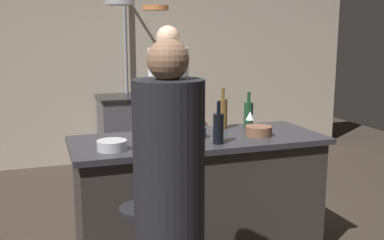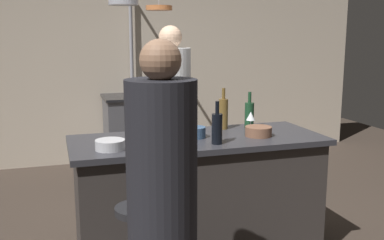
{
  "view_description": "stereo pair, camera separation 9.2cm",
  "coord_description": "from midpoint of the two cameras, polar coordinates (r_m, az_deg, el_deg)",
  "views": [
    {
      "loc": [
        -1.06,
        -2.93,
        1.62
      ],
      "look_at": [
        0.0,
        0.15,
        1.0
      ],
      "focal_mm": 41.9,
      "sensor_mm": 36.0,
      "label": 1
    },
    {
      "loc": [
        -0.97,
        -2.95,
        1.62
      ],
      "look_at": [
        0.0,
        0.15,
        1.0
      ],
      "focal_mm": 41.9,
      "sensor_mm": 36.0,
      "label": 2
    }
  ],
  "objects": [
    {
      "name": "pepper_mill",
      "position": [
        3.32,
        -1.6,
        0.11
      ],
      "size": [
        0.05,
        0.05,
        0.21
      ],
      "primitive_type": "cylinder",
      "color": "#382319",
      "rests_on": "kitchen_island"
    },
    {
      "name": "back_wall",
      "position": [
        5.89,
        -9.13,
        7.52
      ],
      "size": [
        6.4,
        0.16,
        2.6
      ],
      "primitive_type": "cube",
      "color": "#BCAD99",
      "rests_on": "ground_plane"
    },
    {
      "name": "wine_bottle_amber",
      "position": [
        3.47,
        3.16,
        0.9
      ],
      "size": [
        0.07,
        0.07,
        0.32
      ],
      "color": "brown",
      "rests_on": "kitchen_island"
    },
    {
      "name": "potted_plant",
      "position": [
        5.27,
        11.52,
        -4.0
      ],
      "size": [
        0.36,
        0.36,
        0.52
      ],
      "color": "brown",
      "rests_on": "ground_plane"
    },
    {
      "name": "overhead_pot_rack",
      "position": [
        4.92,
        -8.11,
        11.16
      ],
      "size": [
        0.62,
        1.53,
        2.17
      ],
      "color": "gray",
      "rests_on": "ground_plane"
    },
    {
      "name": "wine_bottle_white",
      "position": [
        2.99,
        -3.92,
        -0.57
      ],
      "size": [
        0.07,
        0.07,
        0.33
      ],
      "color": "gray",
      "rests_on": "kitchen_island"
    },
    {
      "name": "mixing_bowl_blue",
      "position": [
        3.18,
        -0.35,
        -1.58
      ],
      "size": [
        0.15,
        0.15,
        0.08
      ],
      "primitive_type": "cylinder",
      "color": "#334C6B",
      "rests_on": "kitchen_island"
    },
    {
      "name": "wine_glass_near_left_guest",
      "position": [
        3.39,
        -3.17,
        0.32
      ],
      "size": [
        0.07,
        0.07,
        0.15
      ],
      "color": "silver",
      "rests_on": "kitchen_island"
    },
    {
      "name": "wine_glass_by_chef",
      "position": [
        2.88,
        -4.56,
        -1.54
      ],
      "size": [
        0.07,
        0.07,
        0.15
      ],
      "color": "silver",
      "rests_on": "kitchen_island"
    },
    {
      "name": "mixing_bowl_wooden",
      "position": [
        3.27,
        7.67,
        -1.39
      ],
      "size": [
        0.19,
        0.19,
        0.07
      ],
      "primitive_type": "cylinder",
      "color": "brown",
      "rests_on": "kitchen_island"
    },
    {
      "name": "mixing_bowl_steel",
      "position": [
        2.89,
        -11.05,
        -3.18
      ],
      "size": [
        0.19,
        0.19,
        0.06
      ],
      "primitive_type": "cylinder",
      "color": "#B7B7BC",
      "rests_on": "kitchen_island"
    },
    {
      "name": "wine_bottle_dark",
      "position": [
        2.99,
        2.49,
        -0.99
      ],
      "size": [
        0.07,
        0.07,
        0.29
      ],
      "color": "black",
      "rests_on": "kitchen_island"
    },
    {
      "name": "chef",
      "position": [
        4.07,
        -3.62,
        -1.01
      ],
      "size": [
        0.36,
        0.36,
        1.7
      ],
      "color": "white",
      "rests_on": "ground_plane"
    },
    {
      "name": "guest_left",
      "position": [
        2.22,
        -4.1,
        -12.45
      ],
      "size": [
        0.34,
        0.34,
        1.6
      ],
      "color": "black",
      "rests_on": "ground_plane"
    },
    {
      "name": "kitchen_island",
      "position": [
        3.32,
        0.05,
        -9.78
      ],
      "size": [
        1.8,
        0.72,
        0.9
      ],
      "color": "#332D2B",
      "rests_on": "ground_plane"
    },
    {
      "name": "stove_range",
      "position": [
        5.61,
        -8.16,
        -1.42
      ],
      "size": [
        0.8,
        0.64,
        0.89
      ],
      "color": "#47474C",
      "rests_on": "ground_plane"
    },
    {
      "name": "wine_glass_near_right_guest",
      "position": [
        3.43,
        6.65,
        0.41
      ],
      "size": [
        0.07,
        0.07,
        0.15
      ],
      "color": "silver",
      "rests_on": "kitchen_island"
    },
    {
      "name": "wine_bottle_green",
      "position": [
        3.53,
        6.44,
        0.74
      ],
      "size": [
        0.07,
        0.07,
        0.29
      ],
      "color": "#193D23",
      "rests_on": "kitchen_island"
    }
  ]
}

